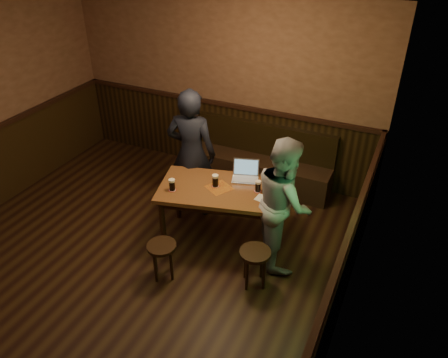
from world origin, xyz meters
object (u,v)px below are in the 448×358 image
at_px(person_grey, 284,202).
at_px(pub_table, 219,195).
at_px(bench, 261,166).
at_px(person_suit, 192,154).
at_px(pint_mid, 215,181).
at_px(stool_left, 162,251).
at_px(pint_left, 172,185).
at_px(laptop, 245,174).
at_px(pint_right, 258,186).
at_px(stool_right, 255,258).

bearing_deg(person_grey, pub_table, 59.99).
height_order(bench, person_grey, person_grey).
bearing_deg(person_suit, pint_mid, 132.54).
xyz_separation_m(pub_table, stool_left, (-0.30, -0.90, -0.32)).
distance_m(bench, pint_mid, 1.58).
relative_size(bench, pint_left, 14.28).
xyz_separation_m(laptop, person_grey, (0.63, -0.36, -0.03)).
xyz_separation_m(pint_right, person_grey, (0.37, -0.14, -0.04)).
xyz_separation_m(stool_right, laptop, (-0.51, 0.92, 0.46)).
xyz_separation_m(pub_table, pint_left, (-0.50, -0.29, 0.18)).
xyz_separation_m(stool_left, pint_left, (-0.19, 0.61, 0.50)).
bearing_deg(laptop, bench, 82.53).
distance_m(stool_left, pint_right, 1.37).
bearing_deg(stool_left, stool_right, 17.78).
distance_m(pint_right, person_grey, 0.40).
bearing_deg(bench, person_suit, -119.53).
bearing_deg(pint_mid, stool_right, -37.24).
bearing_deg(pint_mid, person_suit, 143.56).
height_order(stool_left, person_grey, person_grey).
bearing_deg(laptop, pint_left, -155.28).
height_order(laptop, person_grey, person_grey).
bearing_deg(stool_left, person_grey, 38.18).
bearing_deg(laptop, person_suit, 157.49).
height_order(stool_left, pint_left, pint_left).
bearing_deg(pub_table, bench, 75.67).
distance_m(person_suit, person_grey, 1.51).
bearing_deg(pint_left, bench, 74.45).
relative_size(laptop, person_grey, 0.24).
relative_size(stool_right, pint_mid, 3.00).
distance_m(stool_right, person_grey, 0.72).
bearing_deg(laptop, pub_table, -137.89).
distance_m(bench, stool_left, 2.41).
bearing_deg(stool_right, person_grey, 78.41).
xyz_separation_m(pint_mid, person_grey, (0.89, -0.02, -0.05)).
distance_m(bench, person_suit, 1.37).
bearing_deg(stool_left, pub_table, 71.54).
bearing_deg(pint_right, person_grey, -20.16).
height_order(stool_right, laptop, laptop).
bearing_deg(pint_mid, stool_left, -104.85).
bearing_deg(stool_left, person_suit, 103.09).
height_order(stool_left, person_suit, person_suit).
distance_m(pint_left, pint_mid, 0.53).
bearing_deg(pint_mid, bench, 87.75).
height_order(pint_left, person_suit, person_suit).
distance_m(bench, laptop, 1.28).
bearing_deg(stool_right, pint_mid, 142.76).
relative_size(stool_left, person_suit, 0.25).
bearing_deg(laptop, pint_right, -58.84).
xyz_separation_m(stool_left, person_grey, (1.13, 0.89, 0.45)).
bearing_deg(person_suit, pint_right, 153.63).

